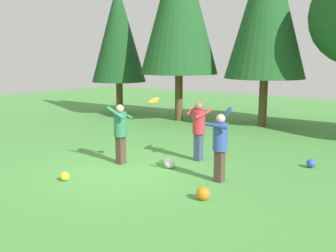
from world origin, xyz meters
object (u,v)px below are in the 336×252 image
Objects in this scene: tree_left at (179,3)px; tree_far_left at (118,34)px; ball_blue at (311,163)px; tree_center at (267,5)px; ball_white at (170,163)px; ball_yellow at (65,176)px; person_catcher at (120,129)px; frisbee at (154,101)px; person_thrower at (220,142)px; ball_orange at (203,193)px; person_bystander at (199,126)px.

tree_far_left is at bearing -179.08° from tree_left.
tree_center is at bearing 124.18° from ball_blue.
ball_white is 1.19× the size of ball_blue.
ball_white is 0.04× the size of tree_far_left.
person_catcher is at bearing 88.21° from ball_yellow.
ball_yellow is at bearing -95.51° from tree_center.
frisbee is 0.04× the size of tree_center.
frisbee is (-1.85, -0.06, 0.83)m from person_thrower.
ball_yellow is 0.03× the size of tree_center.
frisbee is 2.95m from ball_orange.
tree_center is 3.73m from tree_left.
ball_blue reaches higher than ball_yellow.
person_bystander is at bearing -45.69° from person_thrower.
person_thrower is 11.71m from tree_far_left.
ball_yellow is (-1.60, -3.37, -0.86)m from person_bystander.
tree_left is at bearing 148.89° from ball_blue.
frisbee is 8.13m from tree_center.
frisbee is 10.15m from tree_far_left.
frisbee reaches higher than ball_yellow.
ball_blue is at bearing 24.22° from person_catcher.
ball_white reaches higher than ball_yellow.
person_thrower is at bearing -49.63° from tree_left.
ball_orange is at bearing 52.74° from person_bystander.
ball_yellow is at bearing -54.33° from tree_far_left.
tree_center reaches higher than ball_white.
ball_white is at bearing 142.06° from ball_orange.
ball_orange is (2.15, -1.19, -1.63)m from frisbee.
person_catcher is at bearing 1.76° from person_thrower.
ball_orange is at bearing -106.74° from ball_blue.
tree_far_left is at bearing -173.16° from tree_center.
tree_far_left reaches higher than ball_white.
ball_white is at bearing 43.62° from frisbee.
tree_far_left reaches higher than ball_yellow.
tree_left is at bearing 0.92° from tree_far_left.
tree_left is (-7.07, 4.27, 4.98)m from ball_blue.
person_thrower is 0.21× the size of tree_left.
frisbee is 8.42m from tree_left.
person_catcher reaches higher than ball_blue.
tree_far_left is at bearing 125.93° from person_catcher.
person_bystander is 5.11× the size of frisbee.
tree_center is at bearing 105.04° from ball_orange.
person_thrower is 1.07× the size of person_bystander.
tree_left is (-5.97, 7.92, 4.96)m from ball_orange.
frisbee reaches higher than person_bystander.
tree_far_left is 3.71m from tree_left.
tree_far_left is at bearing -104.51° from person_bystander.
ball_white is 2.67m from ball_yellow.
tree_left reaches higher than tree_far_left.
person_thrower is 8.66m from tree_center.
ball_yellow is (-1.11, -2.00, -1.66)m from frisbee.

